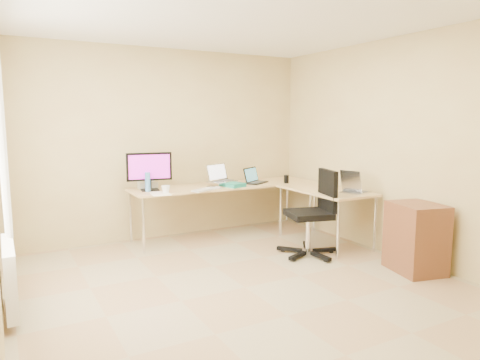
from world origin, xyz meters
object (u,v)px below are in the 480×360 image
desk_return (325,216)px  laptop_center (222,173)px  mug (166,189)px  laptop_black (256,175)px  keyboard (207,189)px  cabinet (416,239)px  desk_main (225,210)px  water_bottle (148,182)px  monitor (149,171)px  laptop_return (356,183)px  office_chair (309,215)px  desk_fan (150,178)px

desk_return → laptop_center: bearing=138.3°
mug → laptop_black: bearing=8.8°
keyboard → cabinet: (1.55, -2.04, -0.38)m
desk_main → laptop_center: (-0.08, -0.06, 0.54)m
water_bottle → laptop_black: bearing=-1.2°
monitor → laptop_black: 1.55m
desk_return → laptop_black: 1.16m
water_bottle → laptop_return: 2.63m
laptop_center → cabinet: 2.63m
office_chair → desk_return: bearing=45.3°
desk_return → water_bottle: 2.36m
laptop_center → cabinet: laptop_center is taller
laptop_black → cabinet: size_ratio=0.46×
monitor → laptop_center: (1.00, -0.08, -0.07)m
monitor → cabinet: monitor is taller
desk_fan → laptop_black: bearing=9.3°
cabinet → mug: bearing=149.3°
mug → water_bottle: 0.31m
laptop_return → cabinet: 1.06m
mug → water_bottle: bearing=120.2°
water_bottle → mug: bearing=-59.8°
laptop_black → cabinet: (0.66, -2.26, -0.48)m
laptop_black → keyboard: bearing=163.0°
mug → office_chair: office_chair is taller
laptop_return → laptop_center: bearing=26.2°
desk_return → office_chair: 0.60m
laptop_black → water_bottle: (-1.59, 0.03, 0.01)m
desk_return → water_bottle: water_bottle is taller
laptop_black → desk_main: bearing=139.7°
water_bottle → cabinet: (2.25, -2.29, -0.49)m
laptop_black → desk_fan: 1.52m
monitor → keyboard: monitor is taller
cabinet → desk_return: bearing=109.9°
water_bottle → cabinet: bearing=-45.5°
laptop_center → laptop_black: laptop_center is taller
desk_fan → mug: bearing=-64.4°
desk_main → desk_fan: size_ratio=9.63×
monitor → laptop_black: monitor is taller
office_chair → cabinet: (0.66, -1.03, -0.14)m
keyboard → cabinet: keyboard is taller
desk_return → desk_main: bearing=134.3°
monitor → laptop_return: size_ratio=1.63×
desk_return → desk_fan: (-2.00, 1.20, 0.50)m
desk_fan → office_chair: size_ratio=0.26×
desk_main → desk_fan: 1.16m
desk_main → monitor: 1.24m
laptop_center → desk_fan: bearing=142.8°
desk_return → laptop_black: laptop_black is taller
monitor → office_chair: bearing=-32.6°
laptop_black → laptop_return: laptop_return is taller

